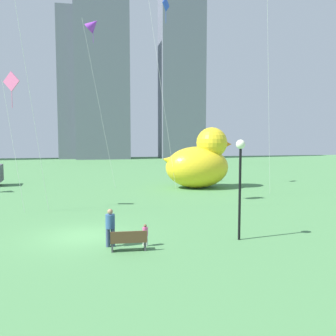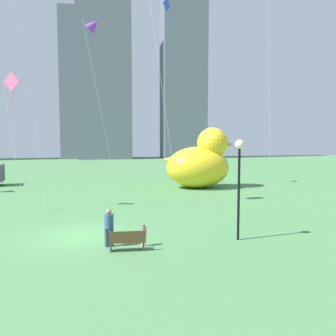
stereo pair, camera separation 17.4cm
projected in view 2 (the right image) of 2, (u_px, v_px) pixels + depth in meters
name	position (u px, v px, depth m)	size (l,w,h in m)	color
ground_plane	(82.00, 236.00, 17.85)	(140.00, 140.00, 0.00)	#4C854C
park_bench	(127.00, 240.00, 15.42)	(1.58, 0.51, 0.90)	brown
person_adult	(109.00, 226.00, 16.05)	(0.42, 0.42, 1.71)	#38476B
person_child	(144.00, 234.00, 16.14)	(0.24, 0.24, 1.00)	silver
giant_inflatable_duck	(200.00, 162.00, 34.55)	(7.01, 4.50, 5.81)	yellow
lamppost	(239.00, 166.00, 16.86)	(0.44, 0.44, 4.77)	black
city_skyline	(48.00, 77.00, 79.20)	(68.74, 14.82, 40.66)	slate
kite_blue	(166.00, 16.00, 33.10)	(2.34, 2.21, 17.71)	silver
kite_purple	(94.00, 25.00, 34.06)	(2.84, 2.68, 16.25)	silver
kite_pink	(12.00, 86.00, 23.13)	(1.19, 0.95, 9.08)	silver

